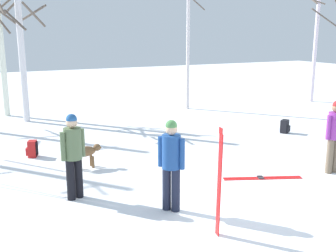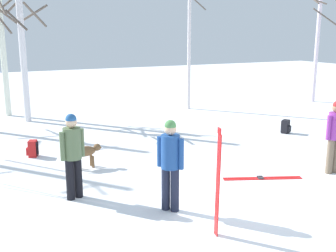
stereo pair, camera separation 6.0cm
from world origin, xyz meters
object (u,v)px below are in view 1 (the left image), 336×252
Objects in this scene: dog at (85,152)px; birch_tree_3 at (21,42)px; ski_pair_lying_0 at (262,178)px; backpack_1 at (285,127)px; birch_tree_2 at (1,41)px; birch_tree_5 at (316,37)px; ski_pair_planted_0 at (219,184)px; person_2 at (335,132)px; person_0 at (73,151)px; birch_tree_4 at (189,25)px; person_1 at (171,160)px; backpack_0 at (32,149)px.

birch_tree_3 is at bearing 94.80° from dog.
backpack_1 reaches higher than ski_pair_lying_0.
ski_pair_lying_0 is (3.36, -2.53, -0.38)m from dog.
birch_tree_5 is (13.34, -2.85, 0.10)m from birch_tree_2.
birch_tree_5 is at bearing 38.81° from ski_pair_planted_0.
person_2 is at bearing -58.44° from birch_tree_3.
birch_tree_2 reaches higher than backpack_1.
ski_pair_lying_0 is 9.97m from birch_tree_3.
ski_pair_lying_0 is (2.37, 1.78, -0.89)m from ski_pair_planted_0.
ski_pair_planted_0 is 14.62m from birch_tree_5.
birch_tree_4 is at bearing 48.10° from person_0.
person_1 is at bearing -177.76° from person_2.
person_2 is at bearing -59.71° from birch_tree_2.
birch_tree_5 is at bearing 34.32° from person_1.
person_0 is 7.87m from backpack_1.
person_2 is 3.90× the size of backpack_1.
ski_pair_lying_0 is 11.44m from birch_tree_2.
person_0 is at bearing -111.65° from dog.
person_2 is 0.26× the size of birch_tree_4.
ski_pair_planted_0 is 10.80m from birch_tree_3.
person_2 is 9.14m from birch_tree_4.
backpack_1 is 0.08× the size of birch_tree_2.
person_1 reaches higher than ski_pair_lying_0.
dog reaches higher than ski_pair_lying_0.
birch_tree_2 is at bearing 98.05° from dog.
birch_tree_5 is at bearing -6.40° from birch_tree_3.
backpack_0 and backpack_1 have the same top height.
person_1 is 1.24m from ski_pair_planted_0.
person_0 reaches higher than ski_pair_lying_0.
person_2 is at bearing -96.56° from birch_tree_4.
person_0 is at bearing -162.96° from backpack_1.
dog is 6.70m from birch_tree_3.
backpack_0 is 0.08× the size of birch_tree_5.
birch_tree_3 is at bearing 121.56° from person_2.
birch_tree_4 is (-0.70, 5.27, 3.29)m from backpack_1.
backpack_0 is (-1.03, 1.50, -0.17)m from dog.
birch_tree_3 is (0.56, -1.42, -0.01)m from birch_tree_2.
person_1 is at bearing -145.68° from birch_tree_5.
birch_tree_3 reaches higher than person_1.
ski_pair_planted_0 reaches higher than backpack_1.
birch_tree_5 is (7.18, 7.68, 2.03)m from person_2.
birch_tree_2 is (-4.44, 10.14, 2.90)m from ski_pair_lying_0.
ski_pair_lying_0 is 0.31× the size of birch_tree_5.
ski_pair_lying_0 is at bearing -10.68° from person_0.
ski_pair_planted_0 is at bearing -141.19° from birch_tree_5.
person_2 is 4.32m from ski_pair_planted_0.
ski_pair_lying_0 is at bearing -42.53° from backpack_0.
backpack_0 is 13.97m from birch_tree_5.
birch_tree_2 reaches higher than person_1.
person_1 reaches higher than backpack_0.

